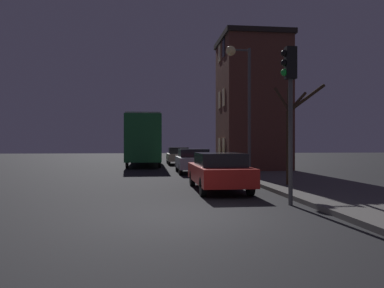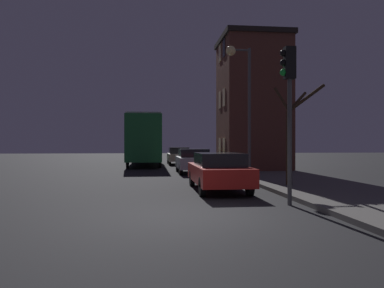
# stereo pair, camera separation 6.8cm
# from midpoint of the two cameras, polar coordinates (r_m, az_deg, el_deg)

# --- Properties ---
(ground_plane) EXTENTS (120.00, 120.00, 0.00)m
(ground_plane) POSITION_cam_midpoint_polar(r_m,az_deg,el_deg) (9.02, 0.15, -10.97)
(ground_plane) COLOR black
(brick_building) EXTENTS (4.17, 4.61, 8.37)m
(brick_building) POSITION_cam_midpoint_polar(r_m,az_deg,el_deg) (24.26, 9.28, 6.23)
(brick_building) COLOR brown
(brick_building) RESTS_ON sidewalk
(streetlamp) EXTENTS (1.20, 0.47, 6.25)m
(streetlamp) POSITION_cam_midpoint_polar(r_m,az_deg,el_deg) (18.24, 7.57, 9.15)
(streetlamp) COLOR #4C4C4C
(streetlamp) RESTS_ON sidewalk
(traffic_light) EXTENTS (0.43, 0.24, 4.44)m
(traffic_light) POSITION_cam_midpoint_polar(r_m,az_deg,el_deg) (10.92, 14.68, 7.71)
(traffic_light) COLOR #4C4C4C
(traffic_light) RESTS_ON ground
(bare_tree) EXTENTS (1.75, 1.90, 3.95)m
(bare_tree) POSITION_cam_midpoint_polar(r_m,az_deg,el_deg) (15.00, 14.95, 2.16)
(bare_tree) COLOR #382819
(bare_tree) RESTS_ON sidewalk
(bus) EXTENTS (2.51, 11.44, 3.88)m
(bus) POSITION_cam_midpoint_polar(r_m,az_deg,el_deg) (30.62, -7.15, 1.10)
(bus) COLOR #1E6B33
(bus) RESTS_ON ground
(car_near_lane) EXTENTS (1.76, 4.69, 1.39)m
(car_near_lane) POSITION_cam_midpoint_polar(r_m,az_deg,el_deg) (13.77, 4.15, -4.05)
(car_near_lane) COLOR #B21E19
(car_near_lane) RESTS_ON ground
(car_mid_lane) EXTENTS (1.83, 3.93, 1.42)m
(car_mid_lane) POSITION_cam_midpoint_polar(r_m,az_deg,el_deg) (21.89, 0.26, -2.51)
(car_mid_lane) COLOR #B7BABF
(car_mid_lane) RESTS_ON ground
(car_far_lane) EXTENTS (1.77, 4.20, 1.43)m
(car_far_lane) POSITION_cam_midpoint_polar(r_m,az_deg,el_deg) (31.31, -2.00, -1.74)
(car_far_lane) COLOR beige
(car_far_lane) RESTS_ON ground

